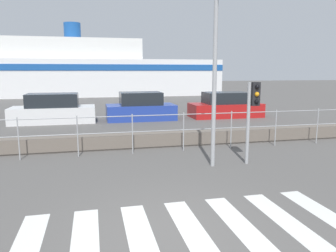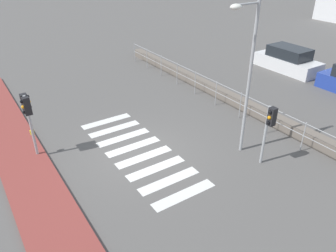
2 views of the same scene
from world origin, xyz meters
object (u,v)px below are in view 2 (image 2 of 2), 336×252
at_px(traffic_light_near, 27,110).
at_px(streetlamp, 246,65).
at_px(traffic_light_far, 269,123).
at_px(parked_car_white, 288,60).

xyz_separation_m(traffic_light_near, streetlamp, (4.13, 6.81, 1.63)).
bearing_deg(traffic_light_far, traffic_light_near, -127.00).
xyz_separation_m(traffic_light_far, parked_car_white, (-6.58, 9.56, -1.11)).
bearing_deg(traffic_light_near, parked_car_white, 94.36).
bearing_deg(traffic_light_near, streetlamp, 58.79).
xyz_separation_m(traffic_light_far, streetlamp, (-1.19, -0.25, 1.90)).
xyz_separation_m(traffic_light_near, parked_car_white, (-1.27, 16.61, -1.39)).
bearing_deg(streetlamp, traffic_light_near, -121.21).
relative_size(traffic_light_near, streetlamp, 0.45).
xyz_separation_m(traffic_light_near, traffic_light_far, (5.32, 7.06, -0.27)).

